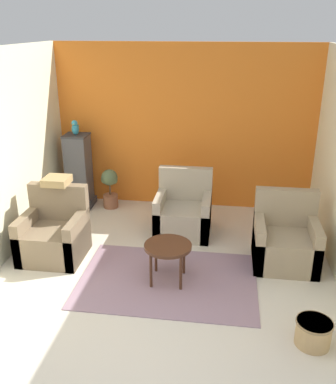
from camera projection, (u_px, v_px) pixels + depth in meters
The scene contains 13 objects.
ground_plane at pixel (140, 354), 4.15m from camera, with size 20.00×20.00×0.00m, color beige.
wall_back_accent at pixel (184, 128), 7.18m from camera, with size 4.44×0.06×2.74m.
wall_left at pixel (6, 155), 5.69m from camera, with size 0.06×3.80×2.74m.
area_rug at pixel (168, 280), 5.35m from camera, with size 2.20×1.53×0.01m.
coffee_table at pixel (168, 249), 5.19m from camera, with size 0.58×0.58×0.51m.
armchair_left at pixel (54, 236), 5.82m from camera, with size 0.82×0.76×0.96m.
armchair_right at pixel (285, 242), 5.64m from camera, with size 0.82×0.76×0.96m.
armchair_middle at pixel (183, 213), 6.50m from camera, with size 0.82×0.76×0.96m.
birdcage at pixel (79, 172), 7.35m from camera, with size 0.45×0.45×1.28m.
parrot at pixel (75, 128), 7.07m from camera, with size 0.12×0.21×0.25m.
potted_plant at pixel (110, 186), 7.36m from camera, with size 0.30×0.28×0.69m.
wicker_basket at pixel (313, 332), 4.24m from camera, with size 0.36×0.36×0.27m.
throw_pillow at pixel (57, 181), 5.81m from camera, with size 0.33×0.33×0.10m.
Camera 1 is at (0.73, -3.21, 2.99)m, focal length 40.00 mm.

